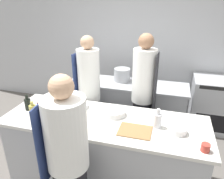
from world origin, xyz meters
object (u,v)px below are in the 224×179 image
object	(u,v)px
bowl_prep_small	(79,105)
cup	(205,148)
bottle_sauce	(28,104)
chef_at_prep_near	(68,160)
oven_range	(215,104)
bottle_cooking_oil	(40,115)
bottle_vinegar	(33,110)
bowl_ceramic_blue	(115,113)
chef_at_stove	(143,95)
bottle_wine	(79,112)
stockpot	(122,75)
chef_at_pass_far	(89,94)
bowl_mixing_large	(178,130)
bottle_olive_oil	(158,120)

from	to	relation	value
bowl_prep_small	cup	distance (m)	1.61
bottle_sauce	chef_at_prep_near	bearing A→B (deg)	-37.05
oven_range	bottle_cooking_oil	size ratio (longest dim) A/B	3.67
bottle_vinegar	cup	bearing A→B (deg)	-4.57
chef_at_prep_near	bowl_ceramic_blue	distance (m)	0.88
chef_at_stove	bowl_ceramic_blue	world-z (taller)	chef_at_stove
bowl_ceramic_blue	chef_at_prep_near	bearing A→B (deg)	-104.86
oven_range	bottle_wine	distance (m)	2.61
bottle_wine	bowl_prep_small	world-z (taller)	bottle_wine
oven_range	stockpot	bearing A→B (deg)	-167.02
chef_at_pass_far	bottle_wine	bearing A→B (deg)	-159.40
oven_range	bottle_cooking_oil	distance (m)	3.05
oven_range	bowl_ceramic_blue	xyz separation A→B (m)	(-1.45, -1.59, 0.45)
bowl_mixing_large	cup	bearing A→B (deg)	-44.18
bottle_sauce	bowl_mixing_large	bearing A→B (deg)	-0.62
bottle_sauce	cup	distance (m)	2.16
chef_at_stove	bowl_mixing_large	bearing A→B (deg)	33.42
bottle_sauce	bowl_mixing_large	world-z (taller)	bottle_sauce
bottle_vinegar	bowl_ceramic_blue	size ratio (longest dim) A/B	0.71
bottle_sauce	chef_at_stove	bearing A→B (deg)	29.67
oven_range	chef_at_pass_far	distance (m)	2.31
bottle_wine	bottle_cooking_oil	xyz separation A→B (m)	(-0.39, -0.22, 0.02)
oven_range	cup	distance (m)	2.12
bottle_sauce	stockpot	bearing A→B (deg)	55.93
chef_at_pass_far	bowl_mixing_large	bearing A→B (deg)	-108.42
stockpot	chef_at_stove	bearing A→B (deg)	-51.93
chef_at_pass_far	bowl_mixing_large	world-z (taller)	chef_at_pass_far
oven_range	bottle_vinegar	bearing A→B (deg)	-142.57
chef_at_stove	stockpot	world-z (taller)	chef_at_stove
bowl_mixing_large	bowl_ceramic_blue	bearing A→B (deg)	166.19
bowl_mixing_large	stockpot	xyz separation A→B (m)	(-0.96, 1.40, 0.07)
bottle_cooking_oil	bowl_ceramic_blue	xyz separation A→B (m)	(0.79, 0.41, -0.07)
chef_at_stove	bottle_sauce	xyz separation A→B (m)	(-1.39, -0.79, 0.05)
bowl_prep_small	cup	xyz separation A→B (m)	(1.53, -0.50, 0.01)
oven_range	bottle_sauce	size ratio (longest dim) A/B	4.56
chef_at_prep_near	stockpot	world-z (taller)	chef_at_prep_near
bottle_wine	bottle_cooking_oil	bearing A→B (deg)	-150.61
bottle_cooking_oil	bottle_sauce	bearing A→B (deg)	144.83
bottle_olive_oil	bowl_ceramic_blue	size ratio (longest dim) A/B	0.89
bottle_sauce	bowl_ceramic_blue	distance (m)	1.14
bottle_cooking_oil	bowl_ceramic_blue	bearing A→B (deg)	27.17
chef_at_stove	bottle_sauce	world-z (taller)	chef_at_stove
chef_at_prep_near	bottle_vinegar	world-z (taller)	chef_at_prep_near
oven_range	cup	world-z (taller)	cup
cup	stockpot	size ratio (longest dim) A/B	0.30
bottle_vinegar	bottle_wine	xyz separation A→B (m)	(0.59, 0.09, 0.01)
bottle_olive_oil	bottle_cooking_oil	distance (m)	1.35
chef_at_prep_near	chef_at_pass_far	distance (m)	1.38
bottle_vinegar	bowl_ceramic_blue	world-z (taller)	bottle_vinegar
stockpot	cup	bearing A→B (deg)	-53.60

